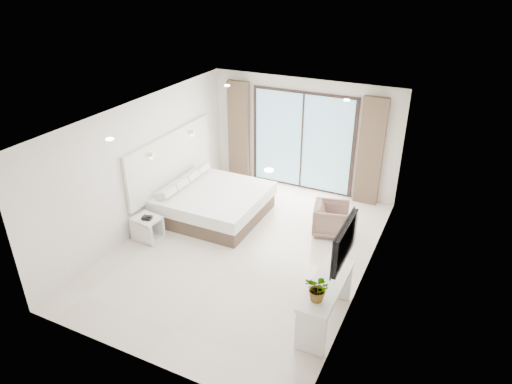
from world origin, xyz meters
The scene contains 8 objects.
ground centered at (0.00, 0.00, 0.00)m, with size 6.20×6.20×0.00m, color beige.
room_shell centered at (-0.20, 0.82, 1.58)m, with size 4.62×6.22×2.72m.
bed centered at (-1.23, 0.89, 0.32)m, with size 2.15×2.05×0.74m.
nightstand centered at (-1.93, -0.51, 0.24)m, with size 0.58×0.50×0.49m.
phone centered at (-1.87, -0.55, 0.52)m, with size 0.18×0.14×0.06m, color black.
console_desk centered at (2.04, -1.28, 0.56)m, with size 0.47×1.49×0.77m.
plant centered at (2.04, -1.70, 0.93)m, with size 0.37×0.41×0.32m, color #33662D.
armchair centered at (1.33, 1.31, 0.36)m, with size 0.70×0.65×0.72m, color #846657.
Camera 1 is at (3.44, -6.62, 5.06)m, focal length 32.00 mm.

